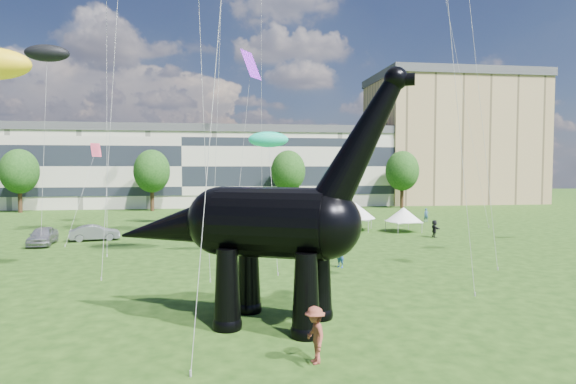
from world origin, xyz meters
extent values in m
plane|color=#16330C|center=(0.00, 0.00, 0.00)|extent=(220.00, 220.00, 0.00)
cube|color=beige|center=(-8.00, 62.00, 6.00)|extent=(78.00, 11.00, 12.00)
cube|color=tan|center=(40.00, 65.00, 11.00)|extent=(28.00, 18.00, 22.00)
cylinder|color=#382314|center=(-30.00, 53.00, 1.60)|extent=(0.56, 0.56, 3.20)
ellipsoid|color=#14380F|center=(-30.00, 53.00, 6.32)|extent=(5.20, 5.20, 6.24)
cylinder|color=#382314|center=(-12.00, 53.00, 1.60)|extent=(0.56, 0.56, 3.20)
ellipsoid|color=#14380F|center=(-12.00, 53.00, 6.32)|extent=(5.20, 5.20, 6.24)
cylinder|color=#382314|center=(8.00, 53.00, 1.60)|extent=(0.56, 0.56, 3.20)
ellipsoid|color=#14380F|center=(8.00, 53.00, 6.32)|extent=(5.20, 5.20, 6.24)
cylinder|color=#382314|center=(26.00, 53.00, 1.60)|extent=(0.56, 0.56, 3.20)
ellipsoid|color=#14380F|center=(26.00, 53.00, 6.32)|extent=(5.20, 5.20, 6.24)
cone|color=black|center=(-1.96, 0.04, 1.60)|extent=(1.46, 1.46, 3.20)
sphere|color=black|center=(-1.96, 0.04, 0.19)|extent=(1.17, 1.17, 1.17)
cone|color=black|center=(-1.00, 2.18, 1.60)|extent=(1.46, 1.46, 3.20)
sphere|color=black|center=(-1.00, 2.18, 0.19)|extent=(1.17, 1.17, 1.17)
cone|color=black|center=(0.95, -1.28, 1.60)|extent=(1.46, 1.46, 3.20)
sphere|color=black|center=(0.95, -1.28, 0.19)|extent=(1.17, 1.17, 1.17)
cone|color=black|center=(1.92, 0.86, 1.60)|extent=(1.46, 1.46, 3.20)
sphere|color=black|center=(1.92, 0.86, 0.19)|extent=(1.17, 1.17, 1.17)
cylinder|color=black|center=(-0.12, 0.50, 4.16)|extent=(5.27, 4.47, 2.88)
sphere|color=black|center=(-2.16, 1.42, 4.16)|extent=(2.88, 2.88, 2.88)
sphere|color=black|center=(1.92, -0.43, 4.16)|extent=(2.77, 2.77, 2.77)
cone|color=black|center=(3.11, -0.96, 7.25)|extent=(4.32, 3.11, 5.65)
sphere|color=black|center=(4.30, -1.50, 9.70)|extent=(0.90, 0.90, 0.90)
cylinder|color=black|center=(4.59, -1.63, 9.65)|extent=(0.87, 0.74, 0.47)
cone|color=black|center=(-4.17, 2.32, 3.80)|extent=(6.06, 4.36, 3.13)
imported|color=#AFB0B4|center=(-16.68, 22.82, 0.76)|extent=(2.19, 4.58, 1.51)
imported|color=slate|center=(-13.05, 24.76, 0.68)|extent=(4.35, 2.31, 1.36)
imported|color=silver|center=(-1.53, 27.29, 0.74)|extent=(5.54, 2.99, 1.48)
imported|color=#595960|center=(0.17, 23.06, 0.71)|extent=(2.27, 4.97, 1.41)
cube|color=silver|center=(11.32, 28.24, 1.18)|extent=(4.21, 4.21, 0.13)
cone|color=silver|center=(11.32, 28.24, 2.03)|extent=(5.33, 5.33, 1.60)
cylinder|color=#999999|center=(9.35, 27.45, 0.59)|extent=(0.06, 0.06, 1.18)
cylinder|color=#999999|center=(12.10, 26.27, 0.59)|extent=(0.06, 0.06, 1.18)
cylinder|color=#999999|center=(10.53, 30.20, 0.59)|extent=(0.06, 0.06, 1.18)
cylinder|color=#999999|center=(13.28, 29.03, 0.59)|extent=(0.06, 0.06, 1.18)
cube|color=white|center=(15.72, 26.35, 1.01)|extent=(3.10, 3.10, 0.11)
cone|color=white|center=(15.72, 26.35, 1.75)|extent=(3.93, 3.93, 1.38)
cylinder|color=#999999|center=(14.62, 24.90, 0.51)|extent=(0.06, 0.06, 1.01)
cylinder|color=#999999|center=(17.17, 25.24, 0.51)|extent=(0.06, 0.06, 1.01)
cylinder|color=#999999|center=(14.27, 27.45, 0.51)|extent=(0.06, 0.06, 1.01)
cylinder|color=#999999|center=(16.82, 27.79, 0.51)|extent=(0.06, 0.06, 1.01)
imported|color=olive|center=(6.65, 17.89, 0.86)|extent=(0.81, 1.19, 1.71)
imported|color=black|center=(17.09, 22.34, 0.80)|extent=(0.53, 1.50, 1.60)
imported|color=#2B51A0|center=(5.36, 10.77, 0.86)|extent=(0.69, 0.75, 1.72)
imported|color=#57306E|center=(-0.96, 28.13, 0.79)|extent=(0.98, 0.55, 1.58)
imported|color=#31557B|center=(21.75, 34.51, 0.78)|extent=(0.58, 0.40, 1.56)
imported|color=brown|center=(0.82, -3.69, 0.94)|extent=(0.82, 1.28, 1.87)
ellipsoid|color=black|center=(-16.63, 24.83, 16.04)|extent=(4.01, 3.21, 1.43)
plane|color=purple|center=(1.05, 31.47, 16.97)|extent=(2.81, 3.34, 2.96)
ellipsoid|color=#0CB587|center=(1.21, 15.25, 8.36)|extent=(3.10, 2.58, 1.11)
plane|color=#EA415D|center=(-13.85, 28.98, 8.02)|extent=(1.22, 1.13, 1.29)
camera|label=1|loc=(-2.22, -18.84, 6.42)|focal=30.00mm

